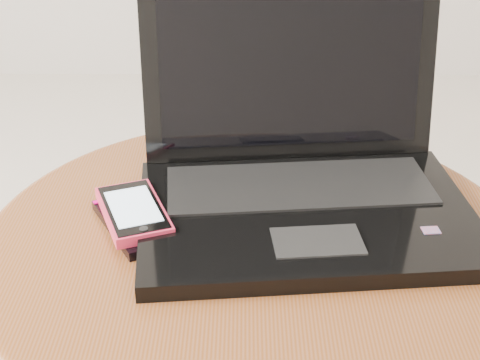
{
  "coord_description": "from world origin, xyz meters",
  "views": [
    {
      "loc": [
        0.06,
        -0.6,
        0.96
      ],
      "look_at": [
        0.05,
        0.12,
        0.57
      ],
      "focal_mm": 53.69,
      "sensor_mm": 36.0,
      "label": 1
    }
  ],
  "objects": [
    {
      "name": "table",
      "position": [
        0.07,
        0.1,
        0.4
      ],
      "size": [
        0.64,
        0.64,
        0.51
      ],
      "color": "brown",
      "rests_on": "ground"
    },
    {
      "name": "phone_pink",
      "position": [
        -0.07,
        0.12,
        0.53
      ],
      "size": [
        0.11,
        0.14,
        0.02
      ],
      "color": "#EA2E51",
      "rests_on": "phone_black"
    },
    {
      "name": "phone_black",
      "position": [
        -0.07,
        0.11,
        0.52
      ],
      "size": [
        0.12,
        0.14,
        0.01
      ],
      "color": "black",
      "rests_on": "table"
    },
    {
      "name": "laptop",
      "position": [
        0.13,
        0.17,
        0.56
      ],
      "size": [
        0.41,
        0.35,
        0.25
      ],
      "color": "black",
      "rests_on": "table"
    }
  ]
}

